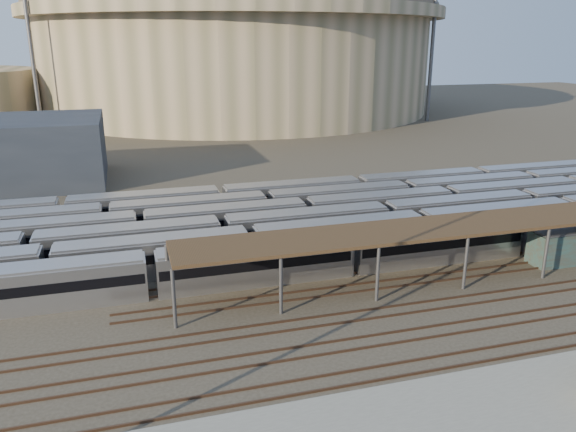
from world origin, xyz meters
The scene contains 8 objects.
ground centered at (0.00, 0.00, 0.00)m, with size 420.00×420.00×0.00m, color #383026.
subway_trains centered at (0.75, 18.50, 1.80)m, with size 130.39×23.90×3.60m.
inspection_shed centered at (22.00, 4.00, 4.98)m, with size 60.30×6.00×5.30m.
empty_tracks centered at (0.00, -5.00, 0.09)m, with size 170.00×9.62×0.18m.
stadium centered at (25.00, 140.00, 16.47)m, with size 124.00×124.00×32.50m.
floodlight_0 centered at (-30.00, 110.00, 20.65)m, with size 4.00×1.00×38.40m.
floodlight_2 centered at (70.00, 100.00, 20.65)m, with size 4.00×1.00×38.40m.
floodlight_3 centered at (-10.00, 160.00, 20.65)m, with size 4.00×1.00×38.40m.
Camera 1 is at (-10.55, -38.86, 21.63)m, focal length 35.00 mm.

